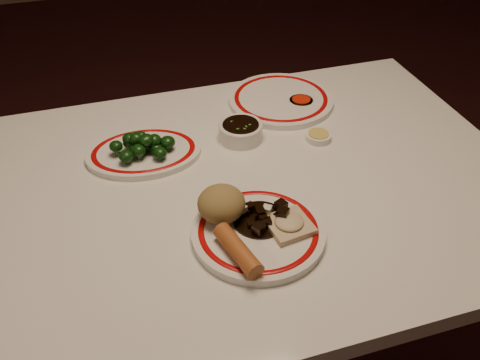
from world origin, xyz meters
name	(u,v)px	position (x,y,z in m)	size (l,w,h in m)	color
dining_table	(256,210)	(0.00, 0.00, 0.66)	(1.20, 0.90, 0.75)	white
main_plate	(258,232)	(-0.05, -0.17, 0.76)	(0.35, 0.35, 0.02)	white
rice_mound	(221,204)	(-0.11, -0.11, 0.80)	(0.10, 0.10, 0.07)	olive
spring_roll	(238,250)	(-0.11, -0.23, 0.79)	(0.03, 0.03, 0.13)	#AB5D2A
fried_wonton	(289,224)	(0.00, -0.18, 0.78)	(0.09, 0.09, 0.02)	#C5B38B
stirfry_heap	(263,217)	(-0.04, -0.15, 0.78)	(0.11, 0.11, 0.03)	black
broccoli_plate	(144,152)	(-0.23, 0.17, 0.76)	(0.29, 0.26, 0.02)	white
broccoli_pile	(142,144)	(-0.23, 0.15, 0.79)	(0.15, 0.09, 0.05)	#23471C
soy_bowl	(241,131)	(0.01, 0.17, 0.77)	(0.11, 0.11, 0.04)	white
sweet_sour_dish	(301,102)	(0.22, 0.27, 0.76)	(0.06, 0.06, 0.02)	white
mustard_dish	(318,136)	(0.19, 0.11, 0.76)	(0.06, 0.06, 0.02)	white
far_plate	(281,100)	(0.17, 0.30, 0.76)	(0.31, 0.31, 0.02)	white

